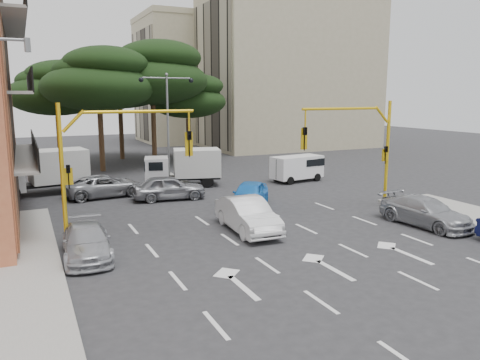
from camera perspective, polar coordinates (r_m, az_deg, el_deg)
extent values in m
plane|color=#28282B|center=(21.68, 3.59, -6.59)|extent=(120.00, 120.00, 0.00)
cube|color=gray|center=(36.16, -8.61, 0.27)|extent=(1.40, 6.00, 0.15)
cube|color=black|center=(26.20, -26.34, 8.61)|extent=(0.12, 14.72, 11.20)
cube|color=tan|center=(58.53, 5.98, 12.88)|extent=(20.00, 12.00, 18.00)
cube|color=black|center=(54.05, -3.45, 12.61)|extent=(0.12, 11.04, 16.20)
cube|color=tan|center=(66.33, -4.83, 11.72)|extent=(16.00, 12.00, 16.00)
cube|color=black|center=(63.97, -11.74, 11.15)|extent=(0.12, 11.04, 14.20)
cube|color=tan|center=(67.07, -4.95, 18.87)|extent=(16.15, 12.15, 0.70)
cylinder|color=#382616|center=(40.82, -16.53, 4.50)|extent=(0.44, 0.44, 4.95)
ellipsoid|color=black|center=(40.64, -16.85, 10.75)|extent=(9.15, 9.15, 3.87)
ellipsoid|color=black|center=(40.42, -16.04, 13.46)|extent=(6.86, 6.86, 2.86)
ellipsoid|color=black|center=(40.91, -17.72, 12.56)|extent=(6.07, 6.07, 2.64)
cylinder|color=#382616|center=(43.75, -10.44, 5.41)|extent=(0.44, 0.44, 5.40)
ellipsoid|color=black|center=(43.62, -10.65, 11.78)|extent=(9.98, 9.98, 4.22)
ellipsoid|color=black|center=(43.50, -9.81, 14.50)|extent=(7.49, 7.49, 3.12)
ellipsoid|color=black|center=(43.85, -11.46, 13.63)|extent=(6.62, 6.62, 2.88)
cylinder|color=#382616|center=(44.48, -21.13, 4.38)|extent=(0.44, 0.44, 4.50)
ellipsoid|color=black|center=(44.30, -21.47, 9.60)|extent=(8.32, 8.32, 3.52)
ellipsoid|color=black|center=(43.98, -20.79, 11.86)|extent=(6.24, 6.24, 2.60)
ellipsoid|color=black|center=(44.58, -22.25, 11.09)|extent=(5.52, 5.52, 2.40)
cylinder|color=#382616|center=(46.86, -6.29, 5.00)|extent=(0.44, 0.44, 4.05)
ellipsoid|color=black|center=(46.67, -6.37, 9.46)|extent=(7.49, 7.49, 3.17)
ellipsoid|color=black|center=(46.49, -5.54, 11.36)|extent=(5.62, 5.62, 2.34)
ellipsoid|color=black|center=(46.80, -7.11, 10.77)|extent=(4.97, 4.97, 2.16)
cylinder|color=#382616|center=(48.19, -14.26, 5.43)|extent=(0.44, 0.44, 4.95)
ellipsoid|color=black|center=(48.05, -14.50, 10.73)|extent=(9.15, 9.15, 3.87)
ellipsoid|color=black|center=(47.83, -13.78, 13.00)|extent=(6.86, 6.86, 2.86)
ellipsoid|color=black|center=(48.29, -15.23, 12.26)|extent=(6.07, 6.07, 2.64)
cylinder|color=gold|center=(27.64, 17.50, 2.98)|extent=(0.18, 0.18, 6.00)
cylinder|color=gold|center=(27.09, 16.89, 7.65)|extent=(0.95, 0.14, 0.95)
cylinder|color=gold|center=(25.33, 12.23, 8.50)|extent=(4.80, 0.14, 0.14)
cylinder|color=gold|center=(24.09, 7.98, 7.48)|extent=(0.08, 0.08, 0.90)
imported|color=black|center=(24.16, 7.91, 4.99)|extent=(0.20, 0.24, 1.20)
cube|color=gold|center=(24.23, 7.81, 5.01)|extent=(0.36, 0.06, 1.10)
imported|color=black|center=(27.38, 17.37, 2.92)|extent=(0.16, 0.20, 1.00)
cube|color=gold|center=(27.45, 17.23, 2.94)|extent=(0.35, 0.08, 0.70)
cylinder|color=gold|center=(20.51, -20.82, 0.38)|extent=(0.18, 0.18, 6.00)
cylinder|color=gold|center=(20.31, -19.67, 6.76)|extent=(0.95, 0.14, 0.95)
cylinder|color=gold|center=(20.74, -12.08, 8.16)|extent=(4.80, 0.14, 0.14)
cylinder|color=gold|center=(21.37, -6.24, 7.17)|extent=(0.08, 0.08, 0.90)
imported|color=black|center=(21.45, -6.19, 4.37)|extent=(0.20, 0.24, 1.20)
cube|color=gold|center=(21.52, -6.26, 4.39)|extent=(0.36, 0.06, 1.10)
imported|color=black|center=(20.38, -20.17, 0.37)|extent=(0.16, 0.20, 1.00)
cube|color=gold|center=(20.47, -20.20, 0.41)|extent=(0.35, 0.08, 0.70)
cylinder|color=slate|center=(17.28, -24.49, 14.75)|extent=(0.20, 0.20, 0.45)
cylinder|color=slate|center=(35.70, -8.78, 6.33)|extent=(0.16, 0.16, 7.50)
cylinder|color=slate|center=(35.40, -10.37, 12.16)|extent=(1.80, 0.10, 0.10)
sphere|color=black|center=(35.16, -11.97, 11.88)|extent=(0.36, 0.36, 0.36)
cylinder|color=slate|center=(35.91, -7.53, 12.21)|extent=(1.80, 0.10, 0.10)
sphere|color=black|center=(36.22, -5.98, 11.99)|extent=(0.36, 0.36, 0.36)
sphere|color=slate|center=(35.66, -8.95, 12.59)|extent=(0.24, 0.24, 0.24)
imported|color=silver|center=(21.91, 0.91, -4.27)|extent=(1.91, 4.82, 1.56)
imported|color=blue|center=(26.61, 1.15, -1.78)|extent=(3.98, 4.42, 1.45)
imported|color=#A8AAB0|center=(19.46, -18.21, -7.12)|extent=(2.06, 4.49, 1.27)
imported|color=gray|center=(30.55, -16.08, -0.69)|extent=(5.13, 2.75, 1.37)
imported|color=gray|center=(28.85, -8.66, -0.90)|extent=(4.58, 2.28, 1.50)
imported|color=#999BA1|center=(24.59, 21.66, -3.61)|extent=(2.38, 4.94, 1.39)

